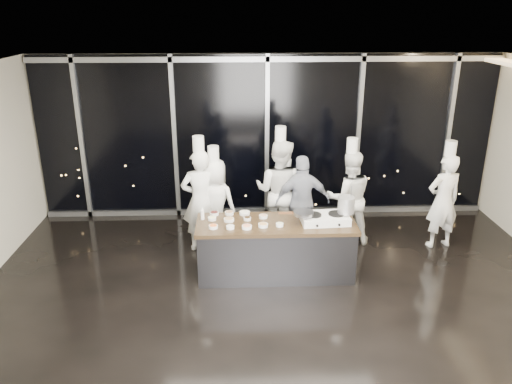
% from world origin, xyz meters
% --- Properties ---
extents(ground, '(9.00, 9.00, 0.00)m').
position_xyz_m(ground, '(0.00, 0.00, 0.00)').
color(ground, black).
rests_on(ground, ground).
extents(room_shell, '(9.02, 7.02, 3.21)m').
position_xyz_m(room_shell, '(0.18, 0.00, 2.25)').
color(room_shell, beige).
rests_on(room_shell, ground).
extents(window_wall, '(8.90, 0.11, 3.20)m').
position_xyz_m(window_wall, '(0.00, 3.43, 1.60)').
color(window_wall, black).
rests_on(window_wall, ground).
extents(demo_counter, '(2.46, 0.86, 0.90)m').
position_xyz_m(demo_counter, '(0.00, 0.90, 0.45)').
color(demo_counter, '#333337').
rests_on(demo_counter, ground).
extents(stove, '(0.75, 0.50, 0.14)m').
position_xyz_m(stove, '(0.75, 0.89, 0.96)').
color(stove, silver).
rests_on(stove, demo_counter).
extents(frying_pan, '(0.55, 0.33, 0.05)m').
position_xyz_m(frying_pan, '(0.41, 0.86, 1.07)').
color(frying_pan, gray).
rests_on(frying_pan, stove).
extents(stock_pot, '(0.27, 0.27, 0.26)m').
position_xyz_m(stock_pot, '(1.08, 0.92, 1.17)').
color(stock_pot, silver).
rests_on(stock_pot, stove).
extents(prep_bowls, '(1.16, 0.69, 0.05)m').
position_xyz_m(prep_bowls, '(-0.58, 0.97, 0.93)').
color(prep_bowls, white).
rests_on(prep_bowls, demo_counter).
extents(squeeze_bottle, '(0.06, 0.06, 0.21)m').
position_xyz_m(squeeze_bottle, '(-1.14, 1.06, 1.00)').
color(squeeze_bottle, white).
rests_on(squeeze_bottle, demo_counter).
extents(chef_far_left, '(0.71, 0.51, 2.03)m').
position_xyz_m(chef_far_left, '(-1.22, 1.85, 0.92)').
color(chef_far_left, white).
rests_on(chef_far_left, ground).
extents(chef_left, '(0.92, 0.77, 1.83)m').
position_xyz_m(chef_left, '(-0.99, 1.97, 0.81)').
color(chef_left, white).
rests_on(chef_left, ground).
extents(chef_center, '(1.12, 1.01, 2.11)m').
position_xyz_m(chef_center, '(0.16, 2.18, 0.95)').
color(chef_center, white).
rests_on(chef_center, ground).
extents(guest, '(1.00, 0.48, 1.66)m').
position_xyz_m(guest, '(0.53, 1.91, 0.83)').
color(guest, '#141D37').
rests_on(guest, ground).
extents(chef_right, '(0.85, 0.67, 1.93)m').
position_xyz_m(chef_right, '(1.37, 2.02, 0.86)').
color(chef_right, white).
rests_on(chef_right, ground).
extents(chef_side, '(0.69, 0.53, 1.93)m').
position_xyz_m(chef_side, '(2.98, 1.80, 0.87)').
color(chef_side, white).
rests_on(chef_side, ground).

